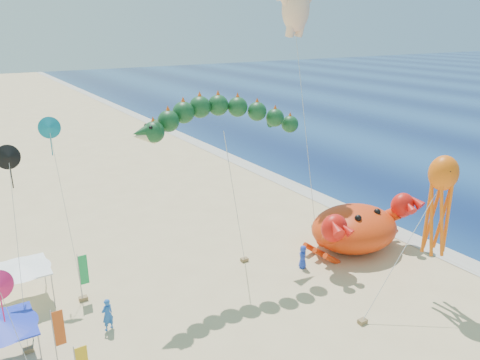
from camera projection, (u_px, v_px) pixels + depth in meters
name	position (u px, v px, depth m)	size (l,w,h in m)	color
ground	(281.00, 275.00, 31.42)	(320.00, 320.00, 0.00)	#D1B784
foam_strip	(401.00, 234.00, 37.44)	(320.00, 320.00, 0.00)	silver
crab_inflatable	(356.00, 227.00, 34.54)	(9.16, 5.94, 4.02)	red
dragon_kite	(221.00, 123.00, 28.54)	(11.35, 2.60, 11.50)	#103B1B
cherub_kite	(297.00, 1.00, 36.41)	(2.34, 5.11, 20.20)	#FEC39B
octopus_kite	(440.00, 198.00, 27.01)	(6.67, 1.61, 8.98)	#F4600C
canopy_white	(20.00, 267.00, 27.48)	(3.43, 3.43, 2.71)	gray
feather_flags	(50.00, 315.00, 23.62)	(6.11, 8.41, 3.20)	gray
beachgoers	(102.00, 289.00, 28.05)	(30.78, 8.14, 1.90)	white
small_kites	(10.00, 203.00, 24.40)	(6.49, 13.18, 10.85)	#0C728A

